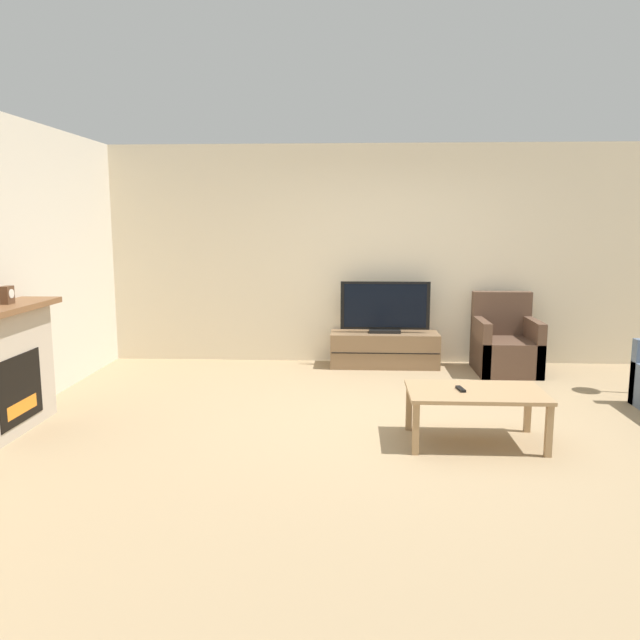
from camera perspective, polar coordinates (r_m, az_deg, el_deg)
ground_plane at (r=5.75m, az=7.34°, el=-8.93°), size 24.00×24.00×0.00m
wall_back at (r=7.84m, az=6.22°, el=5.94°), size 12.00×0.06×2.70m
wall_left at (r=6.26m, az=-26.38°, el=4.29°), size 0.06×12.00×2.70m
fireplace at (r=5.79m, az=-27.05°, el=-4.06°), size 0.41×1.32×1.08m
mantel_clock at (r=5.80m, az=-26.68°, el=2.06°), size 0.08×0.11×0.15m
tv_stand at (r=7.69m, az=5.91°, el=-2.69°), size 1.31×0.46×0.42m
tv at (r=7.60m, az=5.97°, el=1.02°), size 1.08×0.18×0.63m
armchair at (r=7.68m, az=16.57°, el=-2.37°), size 0.70×0.76×0.92m
coffee_table at (r=5.16m, az=14.03°, el=-6.79°), size 1.08×0.65×0.43m
remote at (r=5.12m, az=12.74°, el=-6.17°), size 0.06×0.15×0.02m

